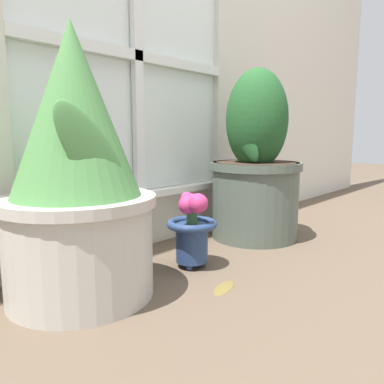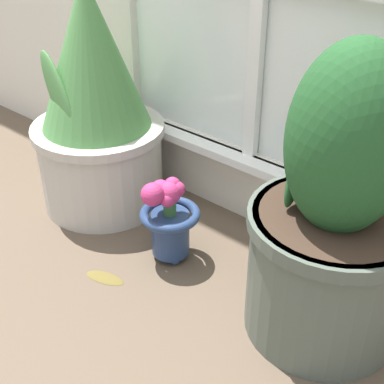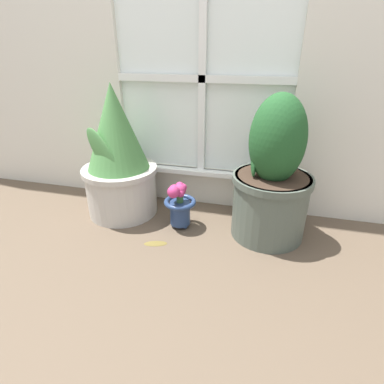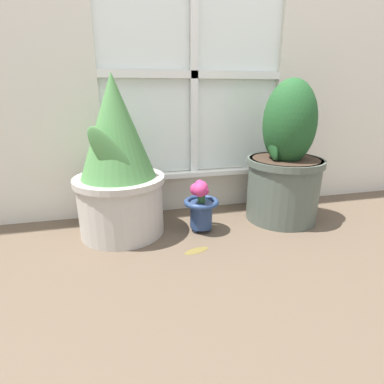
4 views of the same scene
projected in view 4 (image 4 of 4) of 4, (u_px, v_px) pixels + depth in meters
The scene contains 5 objects.
ground_plane at pixel (223, 250), 1.22m from camera, with size 10.00×10.00×0.00m, color brown.
potted_plant_left at pixel (118, 165), 1.28m from camera, with size 0.39×0.39×0.69m.
potted_plant_right at pixel (285, 164), 1.44m from camera, with size 0.36×0.36×0.67m.
flower_vase at pixel (201, 204), 1.35m from camera, with size 0.16×0.16×0.24m.
fallen_leaf at pixel (197, 250), 1.21m from camera, with size 0.12×0.07×0.01m.
Camera 4 is at (-0.38, -1.02, 0.62)m, focal length 28.00 mm.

